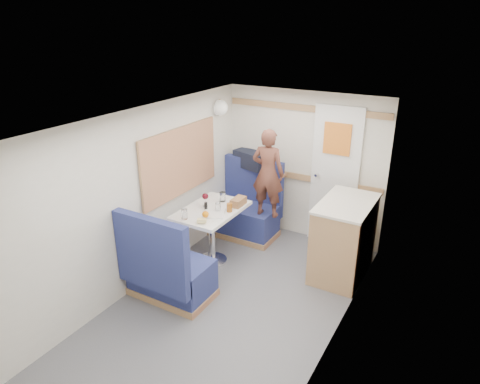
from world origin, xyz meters
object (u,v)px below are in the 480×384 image
Objects in this scene: person at (268,173)px; beer_glass at (229,207)px; dinette_table at (212,221)px; orange_fruit at (205,214)px; tumbler_left at (184,214)px; cheese_block at (202,221)px; bench_near at (168,274)px; tray at (214,213)px; bench_far at (246,214)px; tumbler_mid at (223,197)px; tumbler_right at (218,207)px; galley_counter at (343,238)px; bread_loaf at (238,202)px; pepper_grinder at (206,206)px; dome_light at (220,108)px; wine_glass at (205,197)px; duffel_bag at (251,160)px.

person is 11.02× the size of beer_glass.
orange_fruit is (0.09, -0.25, 0.21)m from dinette_table.
cheese_block is at bearing 0.26° from tumbler_left.
bench_near is 3.35× the size of tray.
bench_far is 1.33m from cheese_block.
tumbler_mid reaches higher than tumbler_right.
person is at bearing 171.46° from galley_counter.
galley_counter is 1.37m from beer_glass.
dinette_table is at bearing 138.38° from tray.
bench_near is 4.71× the size of bread_loaf.
bench_far reaches higher than galley_counter.
pepper_grinder is (-0.04, -0.05, 0.20)m from dinette_table.
tumbler_right is at bearing 82.84° from bench_near.
orange_fruit is at bearing -113.99° from beer_glass.
dome_light is 1.19× the size of wine_glass.
cheese_block is at bearing -68.05° from duffel_bag.
orange_fruit reaches higher than dinette_table.
orange_fruit is at bearing -149.74° from galley_counter.
person is 14.98× the size of orange_fruit.
wine_glass is at bearing 119.05° from cheese_block.
cheese_block is at bearing -145.54° from galley_counter.
cheese_block is at bearing -72.00° from dinette_table.
wine_glass is 1.57× the size of tumbler_right.
dome_light is 1.41m from beer_glass.
duffel_bag reaches higher than tray.
duffel_bag reaches higher than dinette_table.
dinette_table is 0.30m from wine_glass.
dome_light reaches higher than bread_loaf.
bench_near is 10.63× the size of pepper_grinder.
orange_fruit is 0.63× the size of tumbler_mid.
tumbler_left is at bearing -121.44° from tumbler_right.
pepper_grinder is at bearing -125.09° from dinette_table.
tumbler_mid is 0.32m from pepper_grinder.
bread_loaf is at bearing 50.00° from pepper_grinder.
person is 1.04m from orange_fruit.
pepper_grinder is at bearing -165.01° from tumbler_right.
orange_fruit is 0.46× the size of wine_glass.
tray is 0.19m from beer_glass.
beer_glass is at bearing 76.24° from cheese_block.
tray is (-0.30, -0.80, -0.30)m from person.
tumbler_mid is at bearing 111.70° from tumbler_right.
tumbler_right reaches higher than pepper_grinder.
bench_near reaches higher than pepper_grinder.
galley_counter is at bearing 18.06° from wine_glass.
person is 1.22m from tumbler_left.
duffel_bag is at bearing 98.04° from tray.
dome_light is at bearing 109.21° from wine_glass.
dome_light is 1.87× the size of tumbler_right.
tumbler_left is at bearing -125.98° from tray.
orange_fruit is at bearing 30.83° from tumbler_left.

